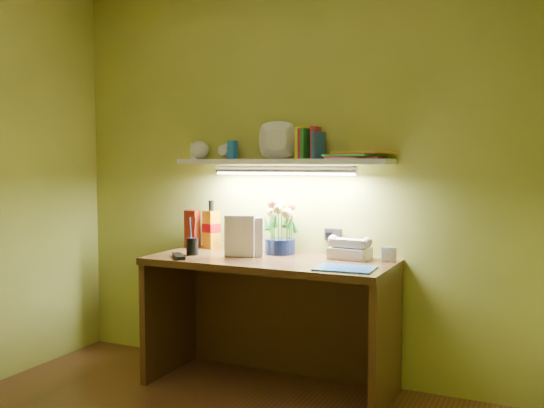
% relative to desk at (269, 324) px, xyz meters
% --- Properties ---
extents(desk, '(1.40, 0.60, 0.75)m').
position_rel_desk_xyz_m(desk, '(0.00, 0.00, 0.00)').
color(desk, '#3D2610').
rests_on(desk, ground).
extents(flower_bouquet, '(0.20, 0.20, 0.31)m').
position_rel_desk_xyz_m(flower_bouquet, '(-0.02, 0.19, 0.53)').
color(flower_bouquet, '#0A1232').
rests_on(flower_bouquet, desk).
extents(telephone, '(0.23, 0.18, 0.13)m').
position_rel_desk_xyz_m(telephone, '(0.42, 0.18, 0.44)').
color(telephone, beige).
rests_on(telephone, desk).
extents(desk_clock, '(0.08, 0.05, 0.08)m').
position_rel_desk_xyz_m(desk_clock, '(0.64, 0.19, 0.41)').
color(desk_clock, silver).
rests_on(desk_clock, desk).
extents(whisky_bottle, '(0.10, 0.10, 0.30)m').
position_rel_desk_xyz_m(whisky_bottle, '(-0.51, 0.22, 0.53)').
color(whisky_bottle, '#BE7105').
rests_on(whisky_bottle, desk).
extents(whisky_box, '(0.08, 0.08, 0.24)m').
position_rel_desk_xyz_m(whisky_box, '(-0.63, 0.19, 0.50)').
color(whisky_box, '#501205').
rests_on(whisky_box, desk).
extents(pen_cup, '(0.09, 0.09, 0.17)m').
position_rel_desk_xyz_m(pen_cup, '(-0.47, -0.07, 0.46)').
color(pen_cup, black).
rests_on(pen_cup, desk).
extents(art_card, '(0.19, 0.04, 0.19)m').
position_rel_desk_xyz_m(art_card, '(-0.25, 0.20, 0.47)').
color(art_card, white).
rests_on(art_card, desk).
extents(tv_remote, '(0.16, 0.17, 0.02)m').
position_rel_desk_xyz_m(tv_remote, '(-0.48, -0.20, 0.39)').
color(tv_remote, black).
rests_on(tv_remote, desk).
extents(blue_folder, '(0.31, 0.23, 0.01)m').
position_rel_desk_xyz_m(blue_folder, '(0.50, -0.14, 0.38)').
color(blue_folder, blue).
rests_on(blue_folder, desk).
extents(desk_book_a, '(0.18, 0.06, 0.24)m').
position_rel_desk_xyz_m(desk_book_a, '(-0.27, -0.04, 0.50)').
color(desk_book_a, white).
rests_on(desk_book_a, desk).
extents(desk_book_b, '(0.17, 0.05, 0.23)m').
position_rel_desk_xyz_m(desk_book_b, '(-0.21, -0.01, 0.49)').
color(desk_book_b, silver).
rests_on(desk_book_b, desk).
extents(wall_shelf, '(1.32, 0.34, 0.22)m').
position_rel_desk_xyz_m(wall_shelf, '(0.00, 0.18, 0.96)').
color(wall_shelf, silver).
rests_on(wall_shelf, ground).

